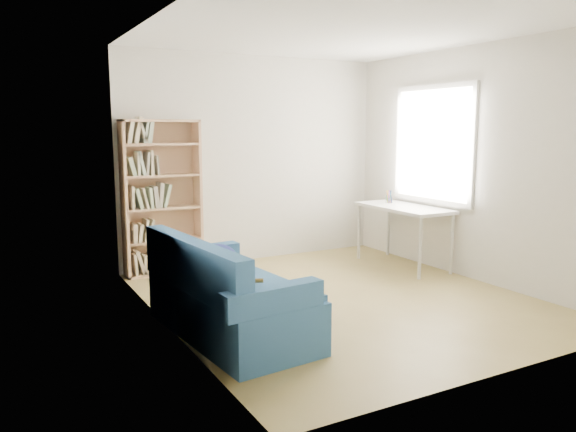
# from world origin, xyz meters

# --- Properties ---
(ground) EXTENTS (4.00, 4.00, 0.00)m
(ground) POSITION_xyz_m (0.00, 0.00, 0.00)
(ground) COLOR olive
(ground) RESTS_ON ground
(room_shell) EXTENTS (3.54, 4.04, 2.62)m
(room_shell) POSITION_xyz_m (0.10, 0.03, 1.64)
(room_shell) COLOR silver
(room_shell) RESTS_ON ground
(sofa) EXTENTS (0.95, 1.74, 0.82)m
(sofa) POSITION_xyz_m (-1.37, -0.37, 0.31)
(sofa) COLOR #245183
(sofa) RESTS_ON ground
(bookshelf) EXTENTS (0.90, 0.28, 1.79)m
(bookshelf) POSITION_xyz_m (-1.25, 1.85, 0.83)
(bookshelf) COLOR tan
(bookshelf) RESTS_ON ground
(desk) EXTENTS (0.58, 1.27, 0.75)m
(desk) POSITION_xyz_m (1.44, 0.76, 0.68)
(desk) COLOR white
(desk) RESTS_ON ground
(pen_cup) EXTENTS (0.09, 0.09, 0.17)m
(pen_cup) POSITION_xyz_m (1.47, 1.09, 0.81)
(pen_cup) COLOR white
(pen_cup) RESTS_ON desk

